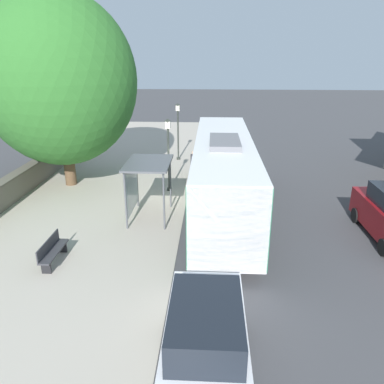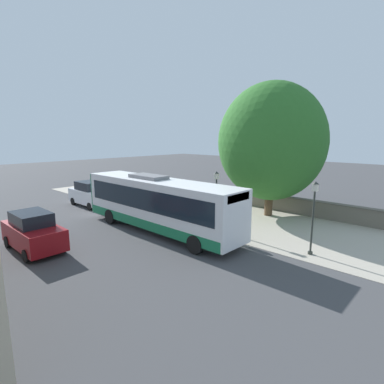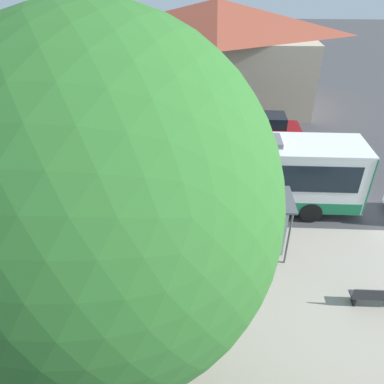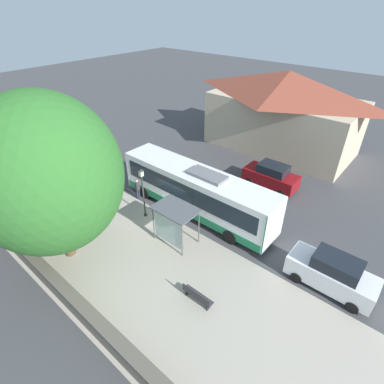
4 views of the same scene
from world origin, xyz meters
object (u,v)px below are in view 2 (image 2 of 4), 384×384
object	(u,v)px
street_lamp_near	(313,212)
parked_car_behind_bus	(90,194)
bus_shelter	(184,190)
street_lamp_far	(216,195)
bench	(173,199)
parked_car_far_lane	(33,232)
shade_tree	(272,142)
pedestrian	(232,226)
bus	(158,203)

from	to	relation	value
street_lamp_near	parked_car_behind_bus	distance (m)	18.57
bus_shelter	street_lamp_far	bearing A→B (deg)	79.83
bench	parked_car_behind_bus	bearing A→B (deg)	-41.78
parked_car_far_lane	bus_shelter	bearing A→B (deg)	171.53
shade_tree	street_lamp_far	bearing A→B (deg)	-7.24
street_lamp_far	bench	bearing A→B (deg)	-113.40
bus_shelter	street_lamp_far	world-z (taller)	street_lamp_far
bus_shelter	pedestrian	size ratio (longest dim) A/B	1.63
bus_shelter	pedestrian	xyz separation A→B (m)	(1.80, 5.53, -1.15)
parked_car_behind_bus	parked_car_far_lane	size ratio (longest dim) A/B	1.03
bus	shade_tree	bearing A→B (deg)	158.87
bus_shelter	shade_tree	distance (m)	7.30
bus	pedestrian	xyz separation A→B (m)	(-1.56, 4.57, -0.87)
bus	street_lamp_near	size ratio (longest dim) A/B	3.17
bus_shelter	pedestrian	bearing A→B (deg)	71.97
bus	bus_shelter	size ratio (longest dim) A/B	4.44
street_lamp_near	bus_shelter	bearing A→B (deg)	-93.37
bench	street_lamp_far	world-z (taller)	street_lamp_far
street_lamp_far	shade_tree	world-z (taller)	shade_tree
bench	parked_car_far_lane	bearing A→B (deg)	11.32
bench	parked_car_behind_bus	distance (m)	7.23
parked_car_behind_bus	pedestrian	bearing A→B (deg)	93.87
bus_shelter	street_lamp_near	bearing A→B (deg)	86.63
shade_tree	pedestrian	bearing A→B (deg)	11.55
street_lamp_far	parked_car_far_lane	bearing A→B (deg)	-27.87
bus	bus_shelter	world-z (taller)	bus
bench	parked_car_far_lane	xyz separation A→B (m)	(12.56, 2.51, 0.51)
bus_shelter	shade_tree	xyz separation A→B (m)	(-4.92, 4.16, 3.43)
bus	street_lamp_near	xyz separation A→B (m)	(-2.79, 8.63, 0.43)
street_lamp_near	parked_car_behind_bus	bearing A→B (deg)	-83.17
street_lamp_near	street_lamp_far	bearing A→B (deg)	-89.49
pedestrian	street_lamp_far	xyz separation A→B (m)	(-1.18, -2.08, 1.31)
pedestrian	shade_tree	bearing A→B (deg)	-168.45
pedestrian	street_lamp_near	xyz separation A→B (m)	(-1.24, 4.06, 1.30)
pedestrian	street_lamp_far	distance (m)	2.72
street_lamp_near	street_lamp_far	distance (m)	6.14
bus	bus_shelter	distance (m)	3.50
bus	parked_car_far_lane	distance (m)	7.09
bus	parked_car_far_lane	xyz separation A→B (m)	(6.60, -2.44, -0.85)
street_lamp_near	parked_car_far_lane	world-z (taller)	street_lamp_near
parked_car_behind_bus	parked_car_far_lane	distance (m)	10.26
parked_car_behind_bus	bus_shelter	bearing A→B (deg)	107.47
bus	shade_tree	world-z (taller)	shade_tree
bus	bench	size ratio (longest dim) A/B	6.82
street_lamp_far	parked_car_behind_bus	bearing A→B (deg)	-80.05
bus	parked_car_behind_bus	world-z (taller)	bus
shade_tree	parked_car_far_lane	xyz separation A→B (m)	(14.88, -5.64, -4.57)
bus_shelter	parked_car_behind_bus	distance (m)	9.29
parked_car_behind_bus	bus	bearing A→B (deg)	86.56
bus	street_lamp_far	size ratio (longest dim) A/B	3.16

